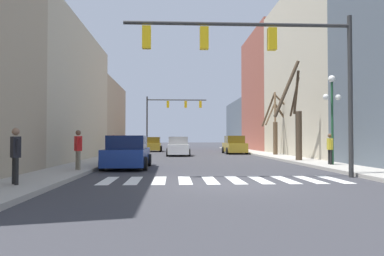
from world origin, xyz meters
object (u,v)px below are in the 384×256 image
(car_at_intersection, at_px, (234,145))
(pedestrian_on_left_sidewalk, at_px, (330,146))
(car_driving_toward_lane, at_px, (152,145))
(pedestrian_crossing_street, at_px, (114,143))
(car_driving_away_lane, at_px, (127,153))
(traffic_signal_near, at_px, (265,54))
(street_tree_right_mid, at_px, (276,125))
(pedestrian_on_right_sidewalk, at_px, (16,151))
(street_tree_left_near, at_px, (295,118))
(traffic_signal_far, at_px, (169,110))
(street_lamp_right_corner, at_px, (332,102))
(car_parked_left_far, at_px, (178,147))
(pedestrian_near_right_corner, at_px, (78,146))

(car_at_intersection, distance_m, pedestrian_on_left_sidewalk, 17.15)
(car_driving_toward_lane, xyz_separation_m, pedestrian_crossing_street, (-2.21, -13.39, 0.37))
(car_driving_toward_lane, bearing_deg, car_driving_away_lane, -179.87)
(traffic_signal_near, relative_size, street_tree_right_mid, 1.68)
(pedestrian_on_right_sidewalk, bearing_deg, street_tree_left_near, 98.14)
(traffic_signal_far, relative_size, car_at_intersection, 1.60)
(street_lamp_right_corner, distance_m, street_tree_right_mid, 11.81)
(car_at_intersection, height_order, street_tree_right_mid, street_tree_right_mid)
(traffic_signal_near, bearing_deg, car_parked_left_far, 99.65)
(pedestrian_near_right_corner, bearing_deg, street_tree_left_near, -92.03)
(car_parked_left_far, relative_size, street_tree_right_mid, 0.88)
(traffic_signal_near, relative_size, traffic_signal_far, 1.17)
(pedestrian_on_right_sidewalk, bearing_deg, traffic_signal_far, 137.87)
(car_driving_away_lane, height_order, street_tree_right_mid, street_tree_right_mid)
(street_lamp_right_corner, bearing_deg, pedestrian_crossing_street, 141.29)
(pedestrian_crossing_street, bearing_deg, car_at_intersection, 95.90)
(traffic_signal_far, distance_m, car_driving_away_lane, 27.96)
(traffic_signal_far, distance_m, pedestrian_near_right_corner, 30.69)
(car_driving_toward_lane, relative_size, car_driving_away_lane, 0.89)
(pedestrian_on_right_sidewalk, relative_size, street_tree_right_mid, 0.32)
(traffic_signal_near, xyz_separation_m, street_lamp_right_corner, (4.66, 4.78, -1.32))
(street_lamp_right_corner, height_order, street_tree_right_mid, street_tree_right_mid)
(car_parked_left_far, distance_m, car_at_intersection, 6.69)
(traffic_signal_near, height_order, pedestrian_near_right_corner, traffic_signal_near)
(car_at_intersection, relative_size, pedestrian_on_left_sidewalk, 2.94)
(traffic_signal_far, bearing_deg, car_driving_away_lane, -93.61)
(car_driving_toward_lane, relative_size, pedestrian_on_right_sidewalk, 2.56)
(car_at_intersection, distance_m, street_tree_left_near, 13.34)
(car_driving_away_lane, distance_m, pedestrian_on_left_sidewalk, 10.32)
(traffic_signal_far, distance_m, street_tree_right_mid, 18.46)
(pedestrian_crossing_street, height_order, pedestrian_on_right_sidewalk, pedestrian_crossing_street)
(traffic_signal_far, bearing_deg, pedestrian_on_left_sidewalk, -72.74)
(pedestrian_on_left_sidewalk, bearing_deg, car_parked_left_far, -145.59)
(pedestrian_on_left_sidewalk, height_order, street_tree_right_mid, street_tree_right_mid)
(street_lamp_right_corner, bearing_deg, car_driving_away_lane, 179.48)
(car_at_intersection, height_order, pedestrian_on_right_sidewalk, pedestrian_on_right_sidewalk)
(pedestrian_crossing_street, bearing_deg, car_driving_toward_lane, 142.97)
(traffic_signal_far, height_order, street_tree_right_mid, traffic_signal_far)
(traffic_signal_near, bearing_deg, street_tree_right_mid, 73.01)
(traffic_signal_near, xyz_separation_m, car_at_intersection, (2.42, 21.88, -3.89))
(pedestrian_crossing_street, bearing_deg, street_tree_right_mid, 69.38)
(pedestrian_crossing_street, relative_size, pedestrian_near_right_corner, 0.98)
(traffic_signal_far, height_order, pedestrian_on_right_sidewalk, traffic_signal_far)
(street_lamp_right_corner, relative_size, pedestrian_on_right_sidewalk, 2.78)
(car_driving_away_lane, xyz_separation_m, pedestrian_on_right_sidewalk, (-2.29, -7.71, 0.36))
(pedestrian_on_right_sidewalk, bearing_deg, car_driving_away_lane, 127.82)
(car_parked_left_far, xyz_separation_m, street_tree_left_near, (7.15, -9.26, 2.01))
(pedestrian_on_right_sidewalk, distance_m, street_tree_right_mid, 23.46)
(street_lamp_right_corner, bearing_deg, car_at_intersection, 97.47)
(traffic_signal_far, bearing_deg, car_at_intersection, -58.69)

